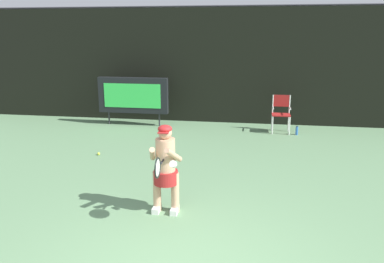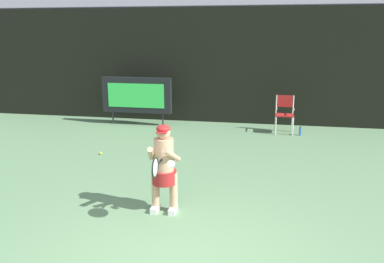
% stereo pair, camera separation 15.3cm
% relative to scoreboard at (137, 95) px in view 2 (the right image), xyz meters
% --- Properties ---
extents(backdrop_screen, '(18.00, 0.12, 3.66)m').
position_rel_scoreboard_xyz_m(backdrop_screen, '(2.95, 0.88, 0.86)').
color(backdrop_screen, black).
rests_on(backdrop_screen, ground).
extents(scoreboard, '(2.20, 0.21, 1.50)m').
position_rel_scoreboard_xyz_m(scoreboard, '(0.00, 0.00, 0.00)').
color(scoreboard, black).
rests_on(scoreboard, ground).
extents(umpire_chair, '(0.52, 0.44, 1.08)m').
position_rel_scoreboard_xyz_m(umpire_chair, '(4.51, -0.17, -0.33)').
color(umpire_chair, white).
rests_on(umpire_chair, ground).
extents(water_bottle, '(0.07, 0.07, 0.27)m').
position_rel_scoreboard_xyz_m(water_bottle, '(4.96, -0.42, -0.82)').
color(water_bottle, blue).
rests_on(water_bottle, ground).
extents(tennis_player, '(0.53, 0.61, 1.45)m').
position_rel_scoreboard_xyz_m(tennis_player, '(2.37, -5.77, -0.16)').
color(tennis_player, white).
rests_on(tennis_player, ground).
extents(tennis_racket, '(0.03, 0.60, 0.31)m').
position_rel_scoreboard_xyz_m(tennis_racket, '(2.38, -6.25, -0.02)').
color(tennis_racket, black).
extents(tennis_ball_loose, '(0.07, 0.07, 0.07)m').
position_rel_scoreboard_xyz_m(tennis_ball_loose, '(0.11, -3.12, -0.91)').
color(tennis_ball_loose, '#CCDB3D').
rests_on(tennis_ball_loose, ground).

